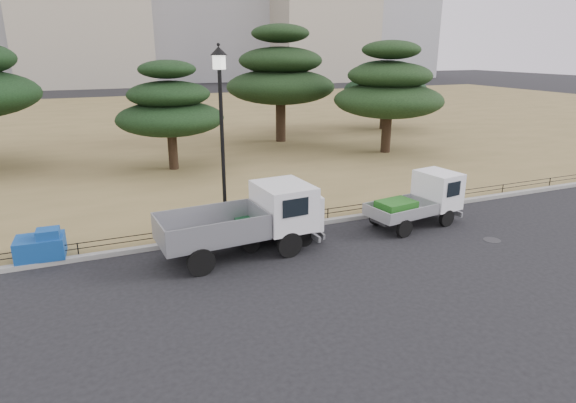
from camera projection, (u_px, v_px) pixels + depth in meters
name	position (u px, v px, depth m)	size (l,w,h in m)	color
ground	(312.00, 257.00, 15.68)	(220.00, 220.00, 0.00)	black
lawn	(163.00, 124.00, 42.54)	(120.00, 56.00, 0.15)	olive
curb	(282.00, 228.00, 17.94)	(120.00, 0.25, 0.16)	gray
truck_large	(247.00, 218.00, 15.61)	(5.16, 2.36, 2.19)	black
truck_kei_front	(282.00, 219.00, 16.64)	(3.28, 1.64, 1.68)	black
truck_kei_rear	(420.00, 200.00, 18.32)	(3.90, 2.09, 1.94)	black
street_lamp	(221.00, 111.00, 16.11)	(0.57, 0.57, 6.39)	black
pipe_fence	(280.00, 218.00, 17.96)	(38.00, 0.04, 0.40)	black
tarp_pile	(41.00, 246.00, 15.17)	(1.48, 1.11, 0.95)	#134799
manhole	(492.00, 240.00, 17.01)	(0.60, 0.60, 0.01)	#2D2D30
pine_center_left	(170.00, 108.00, 25.48)	(5.69, 5.69, 5.78)	black
pine_center_right	(281.00, 75.00, 33.01)	(7.47, 7.47, 7.92)	black
pine_east_near	(389.00, 89.00, 29.61)	(6.75, 6.75, 6.82)	black
pine_east_far	(386.00, 81.00, 38.47)	(6.63, 6.63, 6.66)	black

